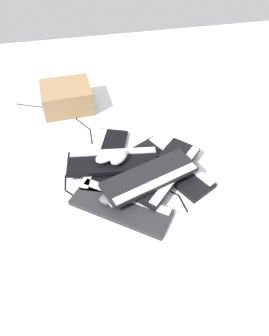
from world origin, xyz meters
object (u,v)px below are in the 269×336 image
keyboard_0 (172,167)px  mouse_3 (112,198)px  keyboard_3 (166,171)px  mouse_1 (116,198)px  keyboard_2 (121,207)px  mouse_2 (106,157)px  keyboard_4 (113,162)px  keyboard_5 (150,177)px  cardboard_box (67,97)px  mouse_0 (119,157)px  keyboard_1 (105,159)px

keyboard_0 → mouse_3: mouse_3 is taller
keyboard_3 → mouse_1: (-0.26, -0.12, 0.01)m
keyboard_2 → mouse_2: 0.27m
keyboard_4 → keyboard_5: (0.14, -0.16, 0.03)m
keyboard_0 → keyboard_4: bearing=168.0°
mouse_2 → keyboard_4: bearing=-35.7°
cardboard_box → mouse_1: bearing=-78.0°
keyboard_2 → cardboard_box: (-0.18, 0.80, 0.06)m
mouse_2 → mouse_0: bearing=-41.5°
keyboard_2 → cardboard_box: 0.82m
keyboard_3 → cardboard_box: 0.78m
mouse_2 → cardboard_box: 0.56m
keyboard_5 → mouse_0: (-0.12, 0.15, 0.01)m
keyboard_1 → mouse_3: mouse_3 is taller
keyboard_4 → mouse_2: (-0.03, 0.00, 0.04)m
keyboard_1 → mouse_1: size_ratio=4.23×
keyboard_3 → mouse_0: mouse_0 is taller
keyboard_5 → mouse_3: (-0.18, -0.07, -0.02)m
keyboard_0 → cardboard_box: size_ratio=1.64×
keyboard_4 → mouse_0: mouse_0 is taller
mouse_2 → mouse_3: size_ratio=1.00×
keyboard_0 → keyboard_3: (-0.05, -0.05, 0.03)m
keyboard_1 → keyboard_4: (0.03, -0.05, 0.03)m
keyboard_5 → keyboard_0: bearing=36.0°
keyboard_1 → cardboard_box: 0.52m
keyboard_5 → mouse_3: keyboard_5 is taller
keyboard_3 → cardboard_box: (-0.42, 0.66, 0.03)m
keyboard_3 → keyboard_5: bearing=-151.0°
keyboard_3 → keyboard_4: 0.26m
keyboard_4 → mouse_0: (0.03, -0.01, 0.04)m
keyboard_4 → mouse_0: bearing=-21.1°
keyboard_2 → keyboard_3: (0.24, 0.14, 0.03)m
mouse_0 → cardboard_box: (-0.21, 0.56, -0.01)m
keyboard_4 → mouse_1: mouse_1 is taller
keyboard_1 → mouse_0: 0.11m
keyboard_2 → keyboard_5: keyboard_5 is taller
keyboard_1 → keyboard_2: (0.03, -0.31, 0.00)m
keyboard_1 → mouse_3: 0.28m
keyboard_1 → keyboard_2: 0.31m
keyboard_1 → keyboard_5: keyboard_5 is taller
mouse_0 → mouse_1: (-0.05, -0.22, -0.03)m
mouse_1 → mouse_2: size_ratio=1.00×
keyboard_3 → keyboard_4: size_ratio=0.92×
keyboard_3 → mouse_2: bearing=156.6°
mouse_0 → mouse_2: size_ratio=1.00×
keyboard_4 → keyboard_3: bearing=-25.3°
keyboard_1 → keyboard_5: 0.28m
keyboard_5 → mouse_1: size_ratio=4.23×
keyboard_3 → keyboard_4: bearing=154.7°
mouse_0 → keyboard_4: bearing=-69.8°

